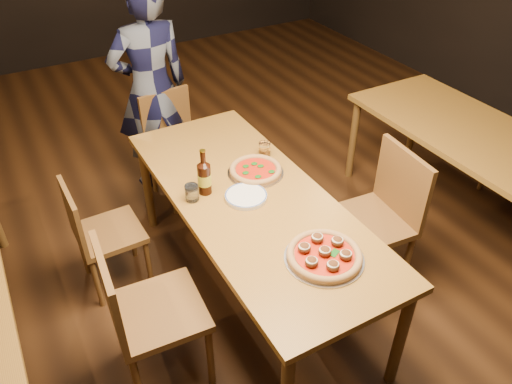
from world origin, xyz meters
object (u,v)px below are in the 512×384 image
chair_main_nw (158,310)px  water_glass (192,193)px  chair_main_e (368,222)px  plate_stack (246,196)px  diner (151,89)px  chair_main_sw (109,232)px  pizza_meatball (324,255)px  chair_end (180,148)px  beer_bottle (204,178)px  table_main (252,207)px  pizza_margherita (256,170)px  table_right (485,148)px  amber_glass (265,149)px

chair_main_nw → water_glass: chair_main_nw is taller
chair_main_e → plate_stack: size_ratio=4.11×
chair_main_e → diner: bearing=-152.2°
chair_main_sw → pizza_meatball: 1.42m
chair_end → beer_bottle: beer_bottle is taller
chair_end → pizza_meatball: (0.05, -1.79, 0.34)m
plate_stack → chair_main_sw: bearing=144.3°
chair_end → chair_main_sw: bearing=-144.7°
water_glass → plate_stack: bearing=-26.4°
table_main → pizza_margherita: pizza_margherita is taller
chair_main_sw → chair_main_nw: bearing=-178.6°
table_main → pizza_margherita: 0.26m
table_right → table_main: bearing=173.3°
table_main → diner: diner is taller
table_right → diner: diner is taller
table_right → chair_main_nw: size_ratio=2.10×
table_main → amber_glass: size_ratio=21.65×
pizza_meatball → pizza_margherita: 0.81m
amber_glass → chair_end: bearing=107.6°
table_right → amber_glass: size_ratio=21.65×
plate_stack → water_glass: (-0.27, 0.13, 0.04)m
plate_stack → beer_bottle: 0.25m
pizza_margherita → chair_main_sw: bearing=160.2°
chair_main_nw → diner: 1.89m
table_right → beer_bottle: 1.95m
pizza_meatball → table_right: bearing=13.9°
table_main → chair_main_e: 0.74m
table_right → diner: size_ratio=1.20×
chair_end → pizza_margherita: (0.12, -0.98, 0.33)m
table_right → chair_end: size_ratio=2.27×
pizza_meatball → water_glass: (-0.37, 0.75, 0.02)m
plate_stack → diner: 1.46m
pizza_meatball → amber_glass: amber_glass is taller
pizza_margherita → diner: (-0.20, 1.26, 0.06)m
chair_main_sw → beer_bottle: bearing=-124.4°
chair_end → pizza_margherita: size_ratio=2.60×
beer_bottle → plate_stack: bearing=-42.2°
chair_main_sw → pizza_margherita: (0.87, -0.31, 0.36)m
chair_main_e → chair_end: (-0.65, 1.44, -0.05)m
beer_bottle → table_right: bearing=-11.0°
chair_end → plate_stack: bearing=-98.9°
chair_end → beer_bottle: bearing=-109.1°
plate_stack → pizza_meatball: bearing=-81.1°
plate_stack → pizza_margherita: bearing=48.5°
table_main → table_right: 1.71m
water_glass → table_main: bearing=-25.8°
chair_main_nw → chair_main_sw: 0.80m
chair_main_sw → water_glass: 0.68m
table_main → pizza_meatball: 0.62m
pizza_meatball → pizza_margherita: bearing=84.9°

